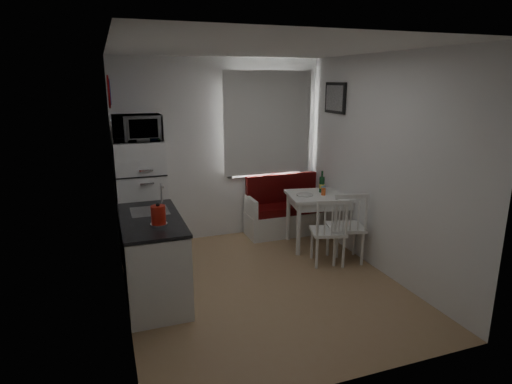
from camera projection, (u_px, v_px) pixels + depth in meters
floor at (263, 285)px, 4.94m from camera, size 3.00×3.50×0.02m
ceiling at (264, 48)px, 4.28m from camera, size 3.00×3.50×0.02m
wall_back at (221, 150)px, 6.20m from camera, size 3.00×0.02×2.60m
wall_front at (351, 225)px, 3.01m from camera, size 3.00×0.02×2.60m
wall_left at (118, 186)px, 4.11m from camera, size 0.02×3.50×2.60m
wall_right at (381, 166)px, 5.10m from camera, size 0.02×3.50×2.60m
window at (266, 126)px, 6.32m from camera, size 1.22×0.06×1.47m
curtain at (268, 123)px, 6.24m from camera, size 1.35×0.02×1.50m
kitchen_counter at (153, 257)px, 4.57m from camera, size 0.62×1.32×1.16m
wall_sign at (109, 92)px, 5.23m from camera, size 0.03×0.40×0.40m
picture_frame at (335, 98)px, 5.90m from camera, size 0.04×0.52×0.42m
bench at (287, 214)px, 6.55m from camera, size 1.25×0.48×0.90m
dining_table at (324, 200)px, 5.96m from camera, size 1.12×0.88×0.76m
chair_left at (332, 225)px, 5.31m from camera, size 0.51×0.50×0.48m
chair_right at (350, 220)px, 5.38m from camera, size 0.54×0.53×0.51m
fridge at (142, 199)px, 5.63m from camera, size 0.62×0.62×1.54m
microwave at (137, 128)px, 5.34m from camera, size 0.59×0.40×0.33m
kettle at (158, 215)px, 4.17m from camera, size 0.17×0.17×0.23m
wine_bottle at (322, 182)px, 5.99m from camera, size 0.08×0.08×0.31m
drinking_glass_orange at (323, 192)px, 5.87m from camera, size 0.06×0.06×0.10m
drinking_glass_blue at (323, 189)px, 5.97m from camera, size 0.06×0.06×0.10m
plate at (305, 195)px, 5.86m from camera, size 0.23×0.23×0.02m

